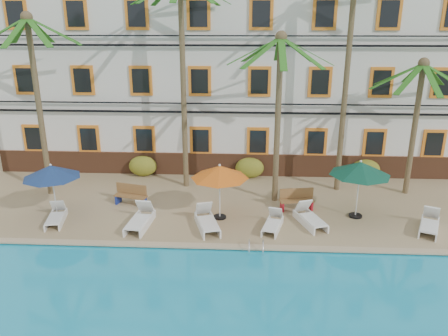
# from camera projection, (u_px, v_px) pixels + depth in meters

# --- Properties ---
(ground) EXTENTS (100.00, 100.00, 0.00)m
(ground) POSITION_uv_depth(u_px,v_px,m) (222.00, 241.00, 17.01)
(ground) COLOR #384C23
(ground) RESTS_ON ground
(pool_deck) EXTENTS (30.00, 12.00, 0.25)m
(pool_deck) POSITION_uv_depth(u_px,v_px,m) (227.00, 191.00, 21.70)
(pool_deck) COLOR tan
(pool_deck) RESTS_ON ground
(pool_coping) EXTENTS (30.00, 0.35, 0.06)m
(pool_coping) POSITION_uv_depth(u_px,v_px,m) (220.00, 246.00, 16.07)
(pool_coping) COLOR tan
(pool_coping) RESTS_ON pool_deck
(hotel_building) EXTENTS (25.40, 6.44, 10.22)m
(hotel_building) POSITION_uv_depth(u_px,v_px,m) (232.00, 72.00, 24.70)
(hotel_building) COLOR silver
(hotel_building) RESTS_ON pool_deck
(palm_a) EXTENTS (4.46, 4.46, 8.30)m
(palm_a) POSITION_uv_depth(u_px,v_px,m) (36.00, 82.00, 19.32)
(palm_a) COLOR brown
(palm_a) RESTS_ON pool_deck
(palm_b) EXTENTS (4.46, 4.46, 9.96)m
(palm_b) POSITION_uv_depth(u_px,v_px,m) (182.00, 58.00, 19.99)
(palm_b) COLOR brown
(palm_b) RESTS_ON pool_deck
(palm_c) EXTENTS (4.46, 4.46, 7.53)m
(palm_c) POSITION_uv_depth(u_px,v_px,m) (279.00, 95.00, 18.68)
(palm_c) COLOR brown
(palm_c) RESTS_ON pool_deck
(palm_d) EXTENTS (4.46, 4.46, 10.43)m
(palm_d) POSITION_uv_depth(u_px,v_px,m) (349.00, 53.00, 19.44)
(palm_d) COLOR brown
(palm_d) RESTS_ON pool_deck
(palm_e) EXTENTS (4.46, 4.46, 6.38)m
(palm_e) POSITION_uv_depth(u_px,v_px,m) (417.00, 107.00, 19.75)
(palm_e) COLOR brown
(palm_e) RESTS_ON pool_deck
(shrub_left) EXTENTS (1.50, 0.90, 1.10)m
(shrub_left) POSITION_uv_depth(u_px,v_px,m) (143.00, 166.00, 23.22)
(shrub_left) COLOR #315919
(shrub_left) RESTS_ON pool_deck
(shrub_mid) EXTENTS (1.50, 0.90, 1.10)m
(shrub_mid) POSITION_uv_depth(u_px,v_px,m) (250.00, 168.00, 22.94)
(shrub_mid) COLOR #315919
(shrub_mid) RESTS_ON pool_deck
(shrub_right) EXTENTS (1.50, 0.90, 1.10)m
(shrub_right) POSITION_uv_depth(u_px,v_px,m) (365.00, 170.00, 22.63)
(shrub_right) COLOR #315919
(shrub_right) RESTS_ON pool_deck
(umbrella_blue) EXTENTS (2.36, 2.36, 2.37)m
(umbrella_blue) POSITION_uv_depth(u_px,v_px,m) (51.00, 172.00, 17.93)
(umbrella_blue) COLOR black
(umbrella_blue) RESTS_ON pool_deck
(umbrella_red) EXTENTS (2.40, 2.40, 2.40)m
(umbrella_red) POSITION_uv_depth(u_px,v_px,m) (220.00, 172.00, 17.79)
(umbrella_red) COLOR black
(umbrella_red) RESTS_ON pool_deck
(umbrella_green) EXTENTS (2.52, 2.52, 2.52)m
(umbrella_green) POSITION_uv_depth(u_px,v_px,m) (360.00, 169.00, 17.87)
(umbrella_green) COLOR black
(umbrella_green) RESTS_ON pool_deck
(lounger_a) EXTENTS (0.93, 1.78, 0.80)m
(lounger_a) POSITION_uv_depth(u_px,v_px,m) (56.00, 216.00, 17.97)
(lounger_a) COLOR white
(lounger_a) RESTS_ON pool_deck
(lounger_b) EXTENTS (0.90, 2.07, 0.95)m
(lounger_b) POSITION_uv_depth(u_px,v_px,m) (140.00, 219.00, 17.59)
(lounger_b) COLOR white
(lounger_b) RESTS_ON pool_deck
(lounger_c) EXTENTS (1.24, 2.10, 0.93)m
(lounger_c) POSITION_uv_depth(u_px,v_px,m) (207.00, 221.00, 17.47)
(lounger_c) COLOR white
(lounger_c) RESTS_ON pool_deck
(lounger_d) EXTENTS (0.99, 1.74, 0.78)m
(lounger_d) POSITION_uv_depth(u_px,v_px,m) (273.00, 223.00, 17.39)
(lounger_d) COLOR white
(lounger_d) RESTS_ON pool_deck
(lounger_e) EXTENTS (1.28, 2.00, 0.89)m
(lounger_e) POSITION_uv_depth(u_px,v_px,m) (310.00, 218.00, 17.79)
(lounger_e) COLOR white
(lounger_e) RESTS_ON pool_deck
(lounger_f) EXTENTS (1.37, 1.95, 0.87)m
(lounger_f) POSITION_uv_depth(u_px,v_px,m) (430.00, 224.00, 17.25)
(lounger_f) COLOR white
(lounger_f) RESTS_ON pool_deck
(bench_left) EXTENTS (1.57, 0.84, 0.93)m
(bench_left) POSITION_uv_depth(u_px,v_px,m) (131.00, 194.00, 19.67)
(bench_left) COLOR olive
(bench_left) RESTS_ON pool_deck
(bench_right) EXTENTS (1.56, 0.72, 0.93)m
(bench_right) POSITION_uv_depth(u_px,v_px,m) (296.00, 199.00, 19.16)
(bench_right) COLOR olive
(bench_right) RESTS_ON pool_deck
(pool_ladder) EXTENTS (0.54, 0.74, 0.74)m
(pool_ladder) POSITION_uv_depth(u_px,v_px,m) (256.00, 249.00, 15.92)
(pool_ladder) COLOR silver
(pool_ladder) RESTS_ON ground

